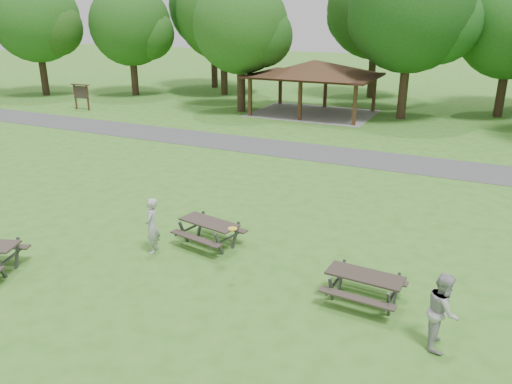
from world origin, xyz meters
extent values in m
plane|color=#397521|center=(0.00, 0.00, 0.00)|extent=(160.00, 160.00, 0.00)
cube|color=#444547|center=(0.00, 14.00, 0.01)|extent=(120.00, 3.20, 0.02)
cube|color=#392615|center=(-7.70, 21.30, 1.30)|extent=(0.22, 0.22, 2.60)
cube|color=#331C12|center=(-7.70, 26.70, 1.30)|extent=(0.22, 0.22, 2.60)
cube|color=#351F13|center=(-4.00, 21.30, 1.30)|extent=(0.22, 0.22, 2.60)
cube|color=#3E2216|center=(-4.00, 26.70, 1.30)|extent=(0.22, 0.22, 2.60)
cube|color=#3A2415|center=(-0.30, 21.30, 1.30)|extent=(0.22, 0.22, 2.60)
cube|color=#3C2816|center=(-0.30, 26.70, 1.30)|extent=(0.22, 0.22, 2.60)
cube|color=black|center=(-4.00, 24.00, 2.68)|extent=(8.60, 6.60, 0.16)
pyramid|color=#382316|center=(-4.00, 24.00, 3.26)|extent=(7.01, 7.01, 1.00)
cube|color=gray|center=(-4.00, 24.00, 0.01)|extent=(8.40, 6.40, 0.03)
cube|color=#392314|center=(-20.60, 18.00, 0.90)|extent=(0.10, 0.10, 1.80)
cube|color=#382014|center=(-19.40, 18.00, 0.90)|extent=(0.10, 0.10, 1.80)
cube|color=#2B231F|center=(-20.00, 18.00, 1.30)|extent=(1.40, 0.06, 0.90)
cube|color=#322014|center=(-20.00, 18.00, 1.85)|extent=(1.60, 0.30, 0.06)
cylinder|color=black|center=(-28.00, 22.00, 1.84)|extent=(0.60, 0.60, 3.67)
sphere|color=#1B4F16|center=(-28.00, 22.00, 6.38)|extent=(7.20, 7.20, 7.20)
sphere|color=#1B4313|center=(-26.38, 22.30, 5.66)|extent=(4.68, 4.68, 4.68)
sphere|color=#1C4313|center=(-29.44, 21.80, 5.83)|extent=(4.32, 4.32, 4.32)
cylinder|color=#311E16|center=(-21.00, 25.50, 1.66)|extent=(0.60, 0.60, 3.32)
sphere|color=#1A4A15|center=(-21.00, 25.50, 5.88)|extent=(6.80, 6.80, 6.80)
sphere|color=#1C4D16|center=(-19.47, 25.80, 5.20)|extent=(4.42, 4.42, 4.42)
sphere|color=#154012|center=(-22.36, 25.30, 5.37)|extent=(4.08, 4.08, 4.08)
cylinder|color=black|center=(-14.00, 29.00, 1.92)|extent=(0.60, 0.60, 3.85)
sphere|color=#1B4B15|center=(-14.00, 29.00, 6.77)|extent=(7.80, 7.80, 7.80)
sphere|color=#144714|center=(-12.25, 29.30, 5.99)|extent=(5.07, 5.07, 5.07)
sphere|color=#174C15|center=(-15.56, 28.80, 6.19)|extent=(4.68, 4.68, 4.68)
cylinder|color=black|center=(-9.00, 22.50, 1.75)|extent=(0.60, 0.60, 3.50)
sphere|color=#1B4C15|center=(-9.00, 22.50, 5.97)|extent=(6.60, 6.60, 6.60)
sphere|color=#174614|center=(-7.52, 22.80, 5.31)|extent=(4.29, 4.29, 4.29)
sphere|color=#164F17|center=(-10.32, 22.30, 5.48)|extent=(3.96, 3.96, 3.96)
cylinder|color=#312015|center=(2.00, 25.00, 2.01)|extent=(0.60, 0.60, 4.02)
sphere|color=#134112|center=(2.00, 25.00, 7.02)|extent=(8.00, 8.00, 8.00)
sphere|color=#154B16|center=(3.80, 25.30, 6.22)|extent=(5.20, 5.20, 5.20)
sphere|color=#124012|center=(0.40, 24.80, 6.42)|extent=(4.80, 4.80, 4.80)
cylinder|color=black|center=(8.00, 28.50, 1.72)|extent=(0.60, 0.60, 3.43)
sphere|color=#194F16|center=(8.00, 28.50, 6.05)|extent=(7.00, 7.00, 7.00)
sphere|color=#164A15|center=(6.60, 28.30, 5.53)|extent=(4.20, 4.20, 4.20)
cylinder|color=#301E15|center=(-17.00, 32.50, 2.19)|extent=(0.60, 0.60, 4.38)
sphere|color=#154213|center=(-17.00, 32.50, 7.38)|extent=(8.00, 8.00, 8.00)
sphere|color=#164814|center=(-15.20, 32.80, 6.58)|extent=(5.20, 5.20, 5.20)
sphere|color=#134313|center=(-18.60, 32.30, 6.78)|extent=(4.80, 4.80, 4.80)
cylinder|color=black|center=(-2.00, 33.00, 2.06)|extent=(0.60, 0.60, 4.13)
sphere|color=#184313|center=(-2.00, 33.00, 7.13)|extent=(8.00, 8.00, 8.00)
sphere|color=#184413|center=(-0.20, 33.30, 6.33)|extent=(5.20, 5.20, 5.20)
sphere|color=#144012|center=(-3.60, 32.80, 6.53)|extent=(4.80, 4.80, 4.80)
cube|color=#3C3C3E|center=(-3.73, -2.11, 0.41)|extent=(0.20, 0.42, 0.87)
cube|color=#454548|center=(-4.01, -1.33, 0.41)|extent=(0.20, 0.42, 0.87)
cube|color=#3B3B3D|center=(-3.87, -1.72, 0.44)|extent=(0.61, 1.55, 0.05)
cube|color=#312923|center=(0.24, 2.22, 0.77)|extent=(2.00, 1.09, 0.05)
cube|color=#322924|center=(0.13, 1.61, 0.46)|extent=(1.91, 0.62, 0.04)
cube|color=#322824|center=(0.36, 2.83, 0.46)|extent=(1.91, 0.62, 0.04)
cube|color=#3F3F41|center=(-0.55, 1.97, 0.38)|extent=(0.14, 0.40, 0.82)
cube|color=#3E3E41|center=(-0.40, 2.74, 0.38)|extent=(0.14, 0.40, 0.82)
cube|color=#454548|center=(-0.47, 2.35, 0.42)|extent=(0.35, 1.52, 0.05)
cube|color=#464649|center=(0.88, 1.69, 0.38)|extent=(0.14, 0.40, 0.82)
cube|color=#404043|center=(1.03, 2.47, 0.38)|extent=(0.14, 0.40, 0.82)
cube|color=#454548|center=(0.96, 2.08, 0.42)|extent=(0.35, 1.52, 0.05)
cube|color=#2C251F|center=(5.39, 1.03, 0.76)|extent=(1.91, 0.84, 0.05)
cube|color=#312A24|center=(5.36, 0.42, 0.45)|extent=(1.88, 0.37, 0.04)
cube|color=#332A25|center=(5.43, 1.65, 0.45)|extent=(1.88, 0.37, 0.04)
cube|color=#474649|center=(4.66, 0.68, 0.38)|extent=(0.08, 0.39, 0.81)
cube|color=#434346|center=(4.70, 1.46, 0.38)|extent=(0.08, 0.39, 0.81)
cube|color=#414143|center=(4.68, 1.07, 0.41)|extent=(0.14, 1.52, 0.05)
cube|color=#424244|center=(6.09, 0.60, 0.38)|extent=(0.08, 0.39, 0.81)
cube|color=#414143|center=(6.13, 1.38, 0.38)|extent=(0.08, 0.39, 0.81)
cube|color=#3B3B3D|center=(6.11, 0.99, 0.41)|extent=(0.14, 1.52, 0.05)
cylinder|color=yellow|center=(1.88, 0.71, 1.48)|extent=(0.31, 0.31, 0.02)
imported|color=#B1B1B3|center=(-1.05, 1.07, 0.86)|extent=(0.60, 0.73, 1.73)
imported|color=#A4A4A7|center=(7.30, 0.05, 0.87)|extent=(0.78, 0.94, 1.75)
camera|label=1|loc=(7.63, -9.92, 6.88)|focal=35.00mm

